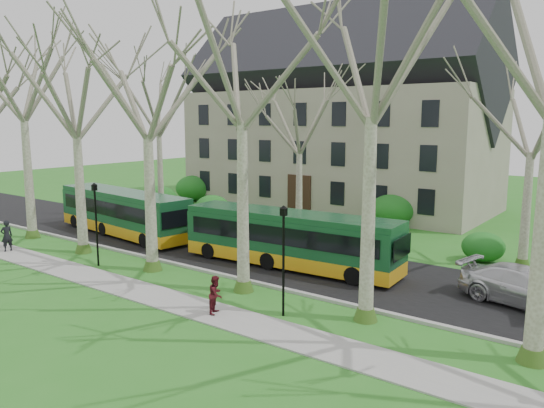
{
  "coord_description": "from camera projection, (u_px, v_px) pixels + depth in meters",
  "views": [
    {
      "loc": [
        17.56,
        -17.18,
        7.67
      ],
      "look_at": [
        2.45,
        3.0,
        3.6
      ],
      "focal_mm": 35.0,
      "sensor_mm": 36.0,
      "label": 1
    }
  ],
  "objects": [
    {
      "name": "ground",
      "position": [
        193.0,
        282.0,
        25.19
      ],
      "size": [
        120.0,
        120.0,
        0.0
      ],
      "primitive_type": "plane",
      "color": "#2C7421",
      "rests_on": "ground"
    },
    {
      "name": "sidewalk",
      "position": [
        152.0,
        295.0,
        23.21
      ],
      "size": [
        70.0,
        2.0,
        0.06
      ],
      "primitive_type": "cube",
      "color": "gray",
      "rests_on": "ground"
    },
    {
      "name": "road",
      "position": [
        264.0,
        257.0,
        29.53
      ],
      "size": [
        80.0,
        8.0,
        0.06
      ],
      "primitive_type": "cube",
      "color": "black",
      "rests_on": "ground"
    },
    {
      "name": "curb",
      "position": [
        215.0,
        273.0,
        26.36
      ],
      "size": [
        80.0,
        0.25,
        0.14
      ],
      "primitive_type": "cube",
      "color": "#A5A39E",
      "rests_on": "ground"
    },
    {
      "name": "building",
      "position": [
        338.0,
        114.0,
        46.42
      ],
      "size": [
        26.5,
        12.2,
        16.0
      ],
      "color": "gray",
      "rests_on": "ground"
    },
    {
      "name": "tree_row_verge",
      "position": [
        194.0,
        133.0,
        24.31
      ],
      "size": [
        49.0,
        7.0,
        14.0
      ],
      "color": "gray",
      "rests_on": "ground"
    },
    {
      "name": "tree_row_far",
      "position": [
        300.0,
        145.0,
        33.72
      ],
      "size": [
        33.0,
        7.0,
        12.0
      ],
      "color": "gray",
      "rests_on": "ground"
    },
    {
      "name": "lamp_row",
      "position": [
        176.0,
        232.0,
        23.99
      ],
      "size": [
        36.22,
        0.22,
        4.3
      ],
      "color": "black",
      "rests_on": "ground"
    },
    {
      "name": "hedges",
      "position": [
        284.0,
        211.0,
        38.86
      ],
      "size": [
        30.6,
        8.6,
        2.0
      ],
      "color": "#1A5C1A",
      "rests_on": "ground"
    },
    {
      "name": "bus_lead",
      "position": [
        123.0,
        212.0,
        35.0
      ],
      "size": [
        12.15,
        3.84,
        2.99
      ],
      "primitive_type": null,
      "rotation": [
        0.0,
        0.0,
        -0.11
      ],
      "color": "#144726",
      "rests_on": "road"
    },
    {
      "name": "bus_follow",
      "position": [
        289.0,
        239.0,
        27.4
      ],
      "size": [
        11.92,
        3.23,
        2.95
      ],
      "primitive_type": null,
      "rotation": [
        0.0,
        0.0,
        0.07
      ],
      "color": "#144726",
      "rests_on": "road"
    },
    {
      "name": "sedan",
      "position": [
        526.0,
        287.0,
        21.66
      ],
      "size": [
        5.76,
        3.28,
        1.57
      ],
      "primitive_type": "imported",
      "rotation": [
        0.0,
        0.0,
        1.36
      ],
      "color": "silver",
      "rests_on": "road"
    },
    {
      "name": "pedestrian_a",
      "position": [
        7.0,
        236.0,
        30.63
      ],
      "size": [
        0.5,
        0.71,
        1.81
      ],
      "primitive_type": "imported",
      "rotation": [
        0.0,
        0.0,
        -1.68
      ],
      "color": "black",
      "rests_on": "sidewalk"
    },
    {
      "name": "pedestrian_b",
      "position": [
        216.0,
        294.0,
        20.86
      ],
      "size": [
        0.8,
        0.9,
        1.52
      ],
      "primitive_type": "imported",
      "rotation": [
        0.0,
        0.0,
        1.94
      ],
      "color": "#55131C",
      "rests_on": "sidewalk"
    }
  ]
}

